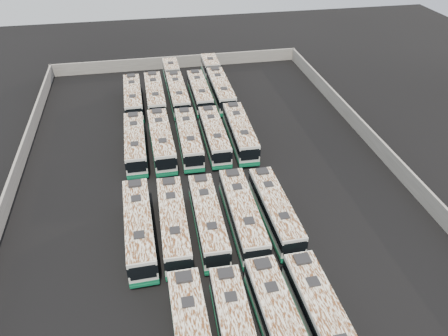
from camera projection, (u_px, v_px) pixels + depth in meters
ground at (210, 180)px, 51.84m from camera, size 140.00×140.00×0.00m
perimeter_wall at (210, 172)px, 51.21m from camera, size 45.20×73.20×2.20m
bus_front_right at (281, 328)px, 33.10m from camera, size 2.91×12.37×3.47m
bus_front_far_right at (324, 322)px, 33.51m from camera, size 2.89×12.44×3.49m
bus_midfront_far_left at (139, 228)px, 42.32m from camera, size 2.91×12.45×3.49m
bus_midfront_left at (174, 223)px, 42.88m from camera, size 2.72×12.08×3.40m
bus_midfront_center at (208, 219)px, 43.40m from camera, size 2.65×11.97×3.36m
bus_midfront_right at (242, 215)px, 43.91m from camera, size 2.73×12.41×3.49m
bus_midfront_far_right at (275, 210)px, 44.59m from camera, size 2.71×11.87×3.33m
bus_midback_far_left at (135, 143)px, 55.50m from camera, size 2.55×11.97×3.37m
bus_midback_left at (161, 140)px, 56.00m from camera, size 2.88×12.43×3.49m
bus_midback_center at (189, 138)px, 56.53m from camera, size 2.71×12.07×3.39m
bus_midback_right at (214, 135)px, 57.11m from camera, size 2.60×11.91×3.35m
bus_midback_far_right at (240, 132)px, 57.70m from camera, size 2.89×12.34×3.46m
bus_back_far_left at (133, 98)px, 66.54m from camera, size 2.65×12.03×3.38m
bus_back_left at (155, 96)px, 67.00m from camera, size 2.66×12.32×3.47m
bus_back_center at (175, 86)px, 70.07m from camera, size 2.72×18.55×3.36m
bus_back_right at (200, 92)px, 68.10m from camera, size 2.52×11.89×3.35m
bus_back_far_right at (217, 82)px, 71.29m from camera, size 2.69×19.19×3.48m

